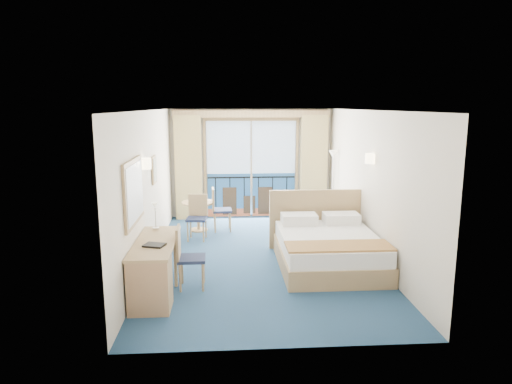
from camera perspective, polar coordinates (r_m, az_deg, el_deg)
name	(u,v)px	position (r m, az deg, el deg)	size (l,w,h in m)	color
floor	(261,257)	(8.58, 0.64, -8.14)	(6.50, 6.50, 0.00)	navy
room_walls	(261,162)	(8.18, 0.67, 3.72)	(4.04, 6.54, 2.72)	silver
balcony_door	(251,172)	(11.45, -0.63, 2.55)	(2.36, 0.03, 2.52)	navy
curtain_left	(189,168)	(11.30, -8.43, 3.01)	(0.65, 0.22, 2.55)	#D3B675
curtain_right	(314,167)	(11.47, 7.21, 3.16)	(0.65, 0.22, 2.55)	#D3B675
pelmet	(251,114)	(11.21, -0.57, 9.76)	(3.80, 0.25, 0.18)	tan
mirror	(134,192)	(6.84, -15.02, 0.00)	(0.05, 1.25, 0.95)	tan
wall_print	(154,170)	(8.73, -12.60, 2.73)	(0.04, 0.42, 0.52)	tan
sconce_left	(146,164)	(7.66, -13.62, 3.48)	(0.18, 0.18, 0.18)	#F9E2AE
sconce_right	(370,159)	(8.40, 14.09, 4.08)	(0.18, 0.18, 0.18)	#F9E2AE
bed	(327,247)	(8.17, 8.92, -6.86)	(1.86, 2.21, 1.17)	tan
nightstand	(341,227)	(9.81, 10.58, -4.27)	(0.41, 0.39, 0.53)	tan
phone	(341,212)	(9.75, 10.56, -2.50)	(0.18, 0.14, 0.08)	silver
armchair	(324,215)	(10.36, 8.49, -2.80)	(0.79, 0.81, 0.74)	#41484F
floor_lamp	(333,168)	(10.88, 9.60, 2.94)	(0.24, 0.24, 1.75)	silver
desk	(151,275)	(6.64, -12.95, -10.13)	(0.59, 1.72, 0.80)	tan
desk_chair	(186,254)	(7.13, -8.74, -7.62)	(0.43, 0.42, 0.97)	#1D2644
folder	(154,245)	(6.73, -12.59, -6.49)	(0.29, 0.22, 0.03)	black
desk_lamp	(155,210)	(7.50, -12.50, -2.26)	(0.11, 0.11, 0.43)	silver
round_table	(198,209)	(10.31, -7.23, -2.08)	(0.73, 0.73, 0.66)	tan
table_chair_a	(218,207)	(10.23, -4.73, -1.86)	(0.45, 0.44, 0.97)	#1D2644
table_chair_b	(197,214)	(9.67, -7.36, -2.77)	(0.45, 0.46, 0.94)	#1D2644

